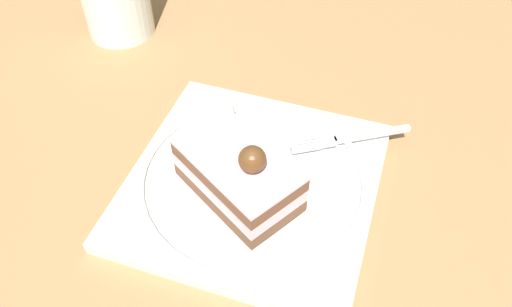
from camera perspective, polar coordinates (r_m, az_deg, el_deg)
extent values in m
plane|color=olive|center=(0.46, -0.37, -3.92)|extent=(2.40, 2.40, 0.00)
cube|color=white|center=(0.46, 0.00, -3.61)|extent=(0.26, 0.26, 0.01)
torus|color=white|center=(0.45, 0.00, -2.85)|extent=(0.25, 0.25, 0.01)
cube|color=brown|center=(0.43, -1.48, -3.92)|extent=(0.09, 0.12, 0.01)
cube|color=beige|center=(0.42, -1.52, -2.78)|extent=(0.09, 0.12, 0.01)
cube|color=brown|center=(0.41, -1.56, -1.59)|extent=(0.09, 0.12, 0.01)
cube|color=silver|center=(0.40, -1.58, -0.83)|extent=(0.09, 0.12, 0.00)
sphere|color=#57371B|center=(0.39, -0.42, -0.67)|extent=(0.02, 0.02, 0.02)
ellipsoid|color=white|center=(0.48, -4.53, 4.78)|extent=(0.03, 0.03, 0.04)
cube|color=silver|center=(0.49, 12.94, 2.13)|extent=(0.06, 0.06, 0.00)
cube|color=silver|center=(0.48, 8.12, 1.34)|extent=(0.02, 0.02, 0.00)
cube|color=silver|center=(0.48, 5.41, 1.35)|extent=(0.02, 0.02, 0.00)
cube|color=silver|center=(0.47, 5.52, 1.06)|extent=(0.02, 0.02, 0.00)
cube|color=silver|center=(0.47, 5.64, 0.78)|extent=(0.02, 0.02, 0.00)
cube|color=silver|center=(0.47, 5.75, 0.49)|extent=(0.02, 0.02, 0.00)
cylinder|color=beige|center=(0.66, -15.27, 15.46)|extent=(0.07, 0.07, 0.06)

